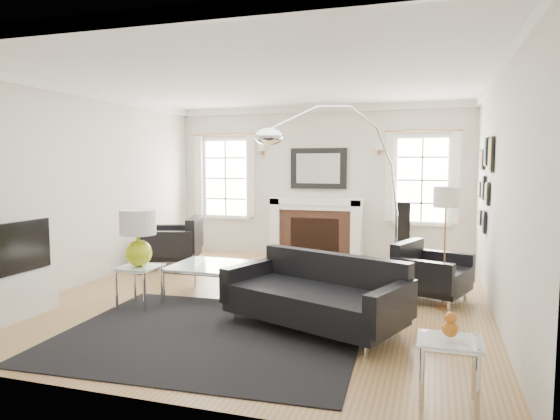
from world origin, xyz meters
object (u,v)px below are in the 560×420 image
(arc_floor_lamp, at_px, (337,187))
(fireplace, at_px, (316,229))
(gourd_lamp, at_px, (138,234))
(armchair_left, at_px, (176,243))
(coffee_table, at_px, (209,267))
(sofa, at_px, (317,296))
(armchair_right, at_px, (428,274))

(arc_floor_lamp, bearing_deg, fireplace, 110.57)
(gourd_lamp, xyz_separation_m, arc_floor_lamp, (2.09, 1.65, 0.52))
(armchair_left, relative_size, coffee_table, 1.30)
(arc_floor_lamp, bearing_deg, armchair_left, 166.24)
(gourd_lamp, height_order, arc_floor_lamp, arc_floor_lamp)
(sofa, bearing_deg, armchair_left, 141.07)
(coffee_table, xyz_separation_m, gourd_lamp, (-0.57, -0.76, 0.51))
(fireplace, xyz_separation_m, arc_floor_lamp, (0.78, -2.08, 0.88))
(gourd_lamp, distance_m, arc_floor_lamp, 2.72)
(coffee_table, height_order, arc_floor_lamp, arc_floor_lamp)
(coffee_table, bearing_deg, armchair_right, 13.35)
(armchair_right, distance_m, gourd_lamp, 3.66)
(sofa, distance_m, gourd_lamp, 2.29)
(fireplace, height_order, armchair_right, fireplace)
(sofa, height_order, armchair_right, sofa)
(fireplace, relative_size, armchair_left, 1.39)
(fireplace, distance_m, arc_floor_lamp, 2.39)
(gourd_lamp, bearing_deg, armchair_left, 109.16)
(sofa, bearing_deg, gourd_lamp, 177.66)
(armchair_right, xyz_separation_m, gourd_lamp, (-3.33, -1.41, 0.56))
(armchair_left, xyz_separation_m, gourd_lamp, (0.82, -2.37, 0.52))
(fireplace, height_order, armchair_left, fireplace)
(armchair_right, height_order, gourd_lamp, gourd_lamp)
(armchair_right, height_order, arc_floor_lamp, arc_floor_lamp)
(armchair_right, relative_size, coffee_table, 1.18)
(sofa, xyz_separation_m, gourd_lamp, (-2.22, 0.09, 0.56))
(coffee_table, distance_m, arc_floor_lamp, 2.05)
(armchair_left, height_order, armchair_right, armchair_left)
(armchair_left, bearing_deg, arc_floor_lamp, -13.76)
(fireplace, xyz_separation_m, sofa, (0.91, -3.82, -0.20))
(fireplace, distance_m, armchair_left, 2.54)
(sofa, bearing_deg, arc_floor_lamp, 94.22)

